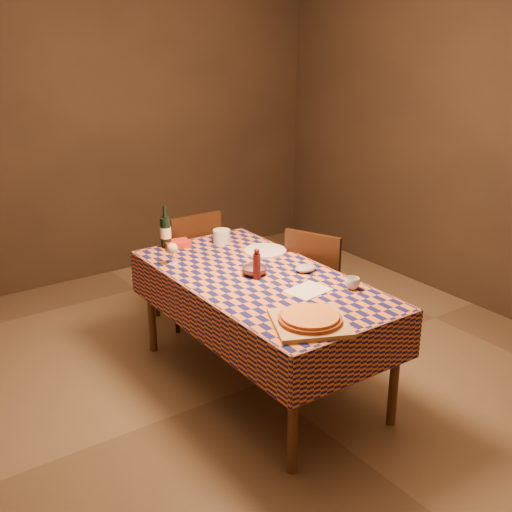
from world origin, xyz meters
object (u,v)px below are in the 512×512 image
Objects in this scene: wine_bottle at (166,232)px; white_plate at (265,251)px; dining_table at (260,289)px; chair_far at (190,262)px; chair_right at (318,283)px; bowl at (255,271)px; cutting_board at (310,323)px; pizza at (310,318)px.

white_plate is (0.52, -0.49, -0.11)m from wine_bottle.
chair_far is (0.09, 1.08, -0.17)m from dining_table.
wine_bottle is at bearing 140.93° from chair_right.
wine_bottle reaches higher than dining_table.
wine_bottle is at bearing 105.18° from bowl.
white_plate is at bearing -43.59° from wine_bottle.
wine_bottle is 0.72m from white_plate.
cutting_board is 1.17m from white_plate.
cutting_board is at bearing -102.65° from bowl.
white_plate is at bearing 50.61° from dining_table.
bowl is 0.83m from wine_bottle.
chair_right is at bearing 47.12° from cutting_board.
wine_bottle is (-0.04, 1.56, 0.10)m from cutting_board.
bowl is 0.17× the size of chair_right.
dining_table is at bearing -164.97° from chair_right.
pizza is at bearing 0.00° from cutting_board.
chair_far is (0.26, 1.77, -0.29)m from pizza.
bowl is at bearing 77.35° from cutting_board.
bowl is at bearing 91.14° from dining_table.
chair_far is (-0.21, 0.71, -0.26)m from white_plate.
chair_right reaches higher than pizza.
chair_far reaches higher than white_plate.
pizza reaches higher than white_plate.
cutting_board is 0.78m from bowl.
pizza is 0.44× the size of chair_right.
chair_right reaches higher than white_plate.
wine_bottle is 0.33× the size of chair_far.
dining_table is 5.97× the size of wine_bottle.
pizza is at bearing -98.38° from chair_far.
cutting_board is 1.56m from wine_bottle.
chair_right is (0.64, 0.11, -0.27)m from bowl.
wine_bottle reaches higher than chair_far.
dining_table is 0.91m from wine_bottle.
wine_bottle is at bearing 91.65° from cutting_board.
wine_bottle reaches higher than white_plate.
chair_right is (0.33, -0.20, -0.26)m from white_plate.
bowl is 0.54× the size of white_plate.
bowl reaches higher than dining_table.
chair_far is (0.31, 0.22, -0.36)m from wine_bottle.
dining_table is 1.98× the size of chair_right.
wine_bottle is 1.15m from chair_right.
wine_bottle is at bearing 91.65° from pizza.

